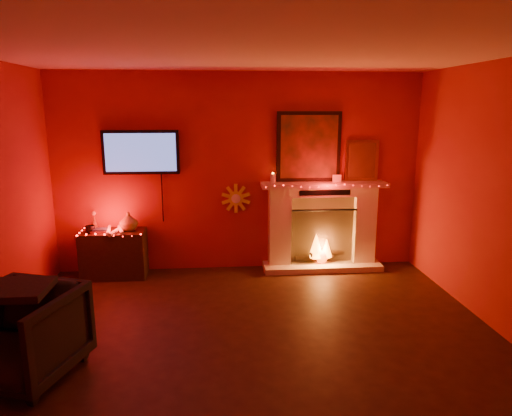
{
  "coord_description": "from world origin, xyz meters",
  "views": [
    {
      "loc": [
        -0.31,
        -3.69,
        2.23
      ],
      "look_at": [
        0.16,
        1.7,
        1.03
      ],
      "focal_mm": 32.0,
      "sensor_mm": 36.0,
      "label": 1
    }
  ],
  "objects_px": {
    "console_table": "(115,251)",
    "fireplace": "(322,218)",
    "armchair": "(21,335)",
    "tv": "(141,152)",
    "sunburst_clock": "(236,199)"
  },
  "relations": [
    {
      "from": "console_table",
      "to": "tv",
      "type": "bearing_deg",
      "value": 26.65
    },
    {
      "from": "armchair",
      "to": "tv",
      "type": "bearing_deg",
      "value": 94.68
    },
    {
      "from": "fireplace",
      "to": "armchair",
      "type": "distance_m",
      "value": 3.96
    },
    {
      "from": "fireplace",
      "to": "armchair",
      "type": "height_order",
      "value": "fireplace"
    },
    {
      "from": "fireplace",
      "to": "tv",
      "type": "distance_m",
      "value": 2.61
    },
    {
      "from": "console_table",
      "to": "fireplace",
      "type": "bearing_deg",
      "value": 2.62
    },
    {
      "from": "fireplace",
      "to": "console_table",
      "type": "distance_m",
      "value": 2.85
    },
    {
      "from": "tv",
      "to": "sunburst_clock",
      "type": "relative_size",
      "value": 3.1
    },
    {
      "from": "sunburst_clock",
      "to": "armchair",
      "type": "xyz_separation_m",
      "value": [
        -1.9,
        -2.55,
        -0.61
      ]
    },
    {
      "from": "sunburst_clock",
      "to": "armchair",
      "type": "bearing_deg",
      "value": -126.69
    },
    {
      "from": "armchair",
      "to": "fireplace",
      "type": "bearing_deg",
      "value": 57.65
    },
    {
      "from": "tv",
      "to": "console_table",
      "type": "distance_m",
      "value": 1.36
    },
    {
      "from": "tv",
      "to": "sunburst_clock",
      "type": "height_order",
      "value": "tv"
    },
    {
      "from": "console_table",
      "to": "sunburst_clock",
      "type": "bearing_deg",
      "value": 7.68
    },
    {
      "from": "fireplace",
      "to": "sunburst_clock",
      "type": "distance_m",
      "value": 1.23
    }
  ]
}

